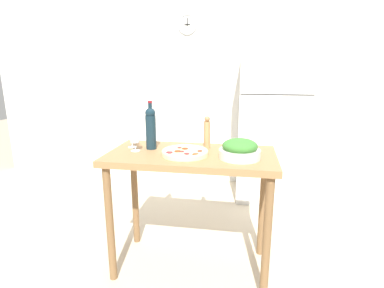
# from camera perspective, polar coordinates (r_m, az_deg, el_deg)

# --- Properties ---
(ground_plane) EXTENTS (14.00, 14.00, 0.00)m
(ground_plane) POSITION_cam_1_polar(r_m,az_deg,el_deg) (2.60, -0.13, -21.99)
(ground_plane) COLOR #BCAD93
(wall_back) EXTENTS (6.40, 0.08, 2.60)m
(wall_back) POSITION_cam_1_polar(r_m,az_deg,el_deg) (4.04, 4.70, 10.78)
(wall_back) COLOR silver
(wall_back) RESTS_ON ground_plane
(refrigerator) EXTENTS (0.76, 0.75, 1.77)m
(refrigerator) POSITION_cam_1_polar(r_m,az_deg,el_deg) (3.68, 14.89, 3.49)
(refrigerator) COLOR silver
(refrigerator) RESTS_ON ground_plane
(prep_counter) EXTENTS (1.22, 0.63, 0.94)m
(prep_counter) POSITION_cam_1_polar(r_m,az_deg,el_deg) (2.22, -0.14, -5.04)
(prep_counter) COLOR olive
(prep_counter) RESTS_ON ground_plane
(wine_bottle) EXTENTS (0.08, 0.08, 0.37)m
(wine_bottle) POSITION_cam_1_polar(r_m,az_deg,el_deg) (2.29, -7.86, 3.20)
(wine_bottle) COLOR #142833
(wine_bottle) RESTS_ON prep_counter
(wine_glass_near) EXTENTS (0.07, 0.07, 0.12)m
(wine_glass_near) POSITION_cam_1_polar(r_m,az_deg,el_deg) (2.26, -10.83, 0.77)
(wine_glass_near) COLOR silver
(wine_glass_near) RESTS_ON prep_counter
(wine_glass_far) EXTENTS (0.07, 0.07, 0.12)m
(wine_glass_far) POSITION_cam_1_polar(r_m,az_deg,el_deg) (2.37, -11.38, 1.39)
(wine_glass_far) COLOR silver
(wine_glass_far) RESTS_ON prep_counter
(pepper_mill) EXTENTS (0.05, 0.05, 0.25)m
(pepper_mill) POSITION_cam_1_polar(r_m,az_deg,el_deg) (2.30, 2.88, 2.15)
(pepper_mill) COLOR #AD7F51
(pepper_mill) RESTS_ON prep_counter
(salad_bowl) EXTENTS (0.28, 0.28, 0.14)m
(salad_bowl) POSITION_cam_1_polar(r_m,az_deg,el_deg) (2.07, 9.09, -1.05)
(salad_bowl) COLOR silver
(salad_bowl) RESTS_ON prep_counter
(homemade_pizza) EXTENTS (0.33, 0.33, 0.04)m
(homemade_pizza) POSITION_cam_1_polar(r_m,az_deg,el_deg) (2.13, -1.37, -1.58)
(homemade_pizza) COLOR beige
(homemade_pizza) RESTS_ON prep_counter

